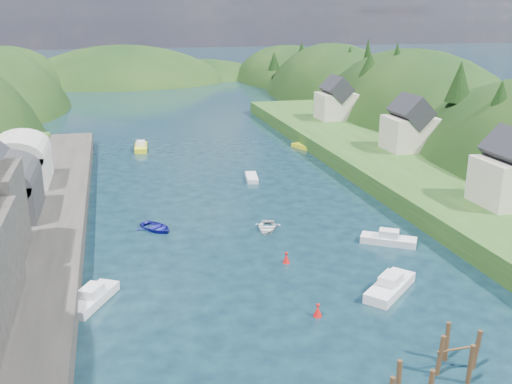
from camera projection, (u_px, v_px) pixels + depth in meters
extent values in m
plane|color=black|center=(219.00, 174.00, 82.64)|extent=(600.00, 600.00, 0.00)
ellipsoid|color=black|center=(10.00, 111.00, 175.74)|extent=(44.00, 75.56, 39.00)
ellipsoid|color=black|center=(409.00, 166.00, 118.84)|extent=(36.00, 75.56, 48.00)
ellipsoid|color=black|center=(333.00, 125.00, 158.37)|extent=(36.00, 75.56, 44.49)
ellipsoid|color=black|center=(288.00, 99.00, 196.71)|extent=(36.00, 75.56, 36.00)
ellipsoid|color=black|center=(125.00, 111.00, 194.16)|extent=(80.00, 60.00, 44.00)
ellipsoid|color=black|center=(202.00, 109.00, 210.57)|extent=(70.00, 56.00, 36.00)
cone|color=black|center=(14.00, 66.00, 150.17)|extent=(4.27, 4.27, 6.58)
cone|color=black|center=(499.00, 108.00, 75.43)|extent=(5.29, 5.29, 7.34)
cone|color=black|center=(460.00, 81.00, 84.87)|extent=(4.07, 4.07, 6.11)
cone|color=black|center=(432.00, 94.00, 101.31)|extent=(3.40, 3.40, 6.38)
cone|color=black|center=(396.00, 68.00, 111.09)|extent=(4.94, 4.94, 9.83)
cone|color=black|center=(370.00, 67.00, 112.71)|extent=(5.25, 5.25, 5.87)
cone|color=black|center=(367.00, 57.00, 127.57)|extent=(3.36, 3.36, 8.29)
cone|color=black|center=(349.00, 61.00, 140.44)|extent=(4.57, 4.57, 7.27)
cone|color=black|center=(325.00, 63.00, 154.66)|extent=(3.59, 3.59, 6.52)
cone|color=black|center=(302.00, 52.00, 161.57)|extent=(4.14, 4.14, 5.61)
cone|color=black|center=(274.00, 61.00, 168.75)|extent=(3.83, 3.83, 5.62)
cube|color=#2D2B28|center=(9.00, 273.00, 49.00)|extent=(12.00, 110.00, 2.00)
cube|color=#2D2D30|center=(4.00, 197.00, 59.63)|extent=(7.00, 9.00, 4.00)
cylinder|color=#2D2D30|center=(1.00, 178.00, 59.02)|extent=(7.00, 9.00, 7.00)
cube|color=#B2B2A8|center=(20.00, 167.00, 70.71)|extent=(7.00, 9.00, 4.00)
cylinder|color=#B2B2A8|center=(18.00, 152.00, 70.10)|extent=(7.00, 9.00, 7.00)
cube|color=#234719|center=(409.00, 172.00, 78.91)|extent=(16.00, 120.00, 2.40)
cube|color=beige|center=(511.00, 182.00, 61.64)|extent=(7.00, 6.00, 5.00)
cube|color=beige|center=(409.00, 133.00, 86.12)|extent=(7.00, 6.00, 5.00)
cube|color=black|center=(411.00, 111.00, 85.11)|extent=(5.15, 6.24, 5.15)
cube|color=beige|center=(336.00, 106.00, 110.82)|extent=(7.00, 6.00, 5.00)
cube|color=black|center=(337.00, 89.00, 109.81)|extent=(5.15, 6.24, 5.15)
cylinder|color=#382314|center=(476.00, 354.00, 37.31)|extent=(0.32, 0.32, 3.43)
cylinder|color=#382314|center=(446.00, 345.00, 38.23)|extent=(0.32, 0.32, 3.43)
cylinder|color=#382314|center=(440.00, 359.00, 36.69)|extent=(0.32, 0.32, 3.43)
cylinder|color=#382314|center=(470.00, 368.00, 35.78)|extent=(0.32, 0.32, 3.43)
cylinder|color=#382314|center=(459.00, 349.00, 36.82)|extent=(3.19, 0.16, 0.16)
cone|color=#AC0F0D|center=(318.00, 311.00, 43.93)|extent=(0.70, 0.70, 0.90)
sphere|color=#AC0F0D|center=(318.00, 305.00, 43.78)|extent=(0.30, 0.30, 0.30)
cone|color=#AC0F0D|center=(286.00, 258.00, 53.31)|extent=(0.70, 0.70, 0.90)
sphere|color=#AC0F0D|center=(286.00, 253.00, 53.15)|extent=(0.30, 0.30, 0.30)
cube|color=silver|center=(388.00, 240.00, 57.75)|extent=(5.60, 4.49, 0.77)
cube|color=silver|center=(389.00, 233.00, 57.51)|extent=(2.30, 2.11, 0.70)
imported|color=navy|center=(156.00, 227.00, 61.35)|extent=(4.99, 5.30, 0.89)
cube|color=yellow|center=(303.00, 147.00, 97.85)|extent=(3.01, 4.75, 0.63)
imported|color=silver|center=(267.00, 227.00, 61.47)|extent=(4.02, 4.72, 0.83)
cube|color=yellow|center=(141.00, 148.00, 96.75)|extent=(2.46, 6.12, 0.84)
cube|color=silver|center=(141.00, 143.00, 96.50)|extent=(1.55, 2.20, 0.70)
cube|color=silver|center=(390.00, 288.00, 47.77)|extent=(6.11, 5.69, 0.88)
cube|color=silver|center=(391.00, 279.00, 47.51)|extent=(2.62, 2.54, 0.70)
cube|color=silver|center=(252.00, 178.00, 79.74)|extent=(2.13, 4.69, 0.63)
cube|color=silver|center=(93.00, 299.00, 45.95)|extent=(4.39, 5.78, 0.78)
cube|color=silver|center=(92.00, 290.00, 45.71)|extent=(2.10, 2.34, 0.70)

